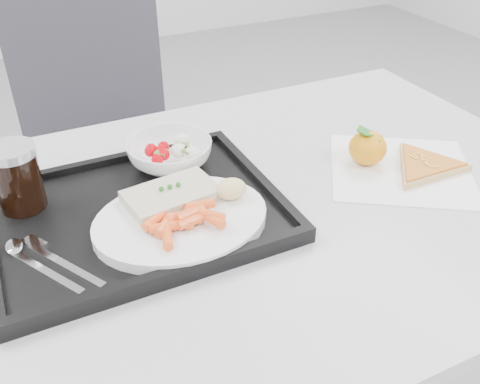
# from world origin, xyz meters

# --- Properties ---
(table) EXTENTS (1.20, 0.80, 0.75)m
(table) POSITION_xyz_m (0.00, 0.30, 0.68)
(table) COLOR silver
(table) RESTS_ON ground
(chair) EXTENTS (0.48, 0.48, 0.93)m
(chair) POSITION_xyz_m (-0.09, 1.03, 0.54)
(chair) COLOR #38373F
(chair) RESTS_ON ground
(tray) EXTENTS (0.45, 0.35, 0.03)m
(tray) POSITION_xyz_m (-0.18, 0.34, 0.76)
(tray) COLOR black
(tray) RESTS_ON table
(dinner_plate) EXTENTS (0.27, 0.27, 0.02)m
(dinner_plate) POSITION_xyz_m (-0.13, 0.27, 0.77)
(dinner_plate) COLOR white
(dinner_plate) RESTS_ON tray
(fish_fillet) EXTENTS (0.15, 0.10, 0.03)m
(fish_fillet) POSITION_xyz_m (-0.12, 0.32, 0.79)
(fish_fillet) COLOR beige
(fish_fillet) RESTS_ON dinner_plate
(bread_roll) EXTENTS (0.06, 0.05, 0.03)m
(bread_roll) POSITION_xyz_m (-0.04, 0.28, 0.80)
(bread_roll) COLOR tan
(bread_roll) RESTS_ON dinner_plate
(salad_bowl) EXTENTS (0.15, 0.15, 0.05)m
(salad_bowl) POSITION_xyz_m (-0.08, 0.45, 0.79)
(salad_bowl) COLOR white
(salad_bowl) RESTS_ON tray
(cola_glass) EXTENTS (0.07, 0.07, 0.11)m
(cola_glass) POSITION_xyz_m (-0.33, 0.43, 0.82)
(cola_glass) COLOR black
(cola_glass) RESTS_ON tray
(cutlery) EXTENTS (0.12, 0.16, 0.01)m
(cutlery) POSITION_xyz_m (-0.33, 0.28, 0.77)
(cutlery) COLOR silver
(cutlery) RESTS_ON tray
(napkin) EXTENTS (0.34, 0.34, 0.00)m
(napkin) POSITION_xyz_m (0.30, 0.27, 0.75)
(napkin) COLOR white
(napkin) RESTS_ON table
(tangerine) EXTENTS (0.08, 0.08, 0.07)m
(tangerine) POSITION_xyz_m (0.26, 0.32, 0.79)
(tangerine) COLOR #FF9700
(tangerine) RESTS_ON napkin
(pizza_slice) EXTENTS (0.25, 0.25, 0.02)m
(pizza_slice) POSITION_xyz_m (0.34, 0.25, 0.76)
(pizza_slice) COLOR tan
(pizza_slice) RESTS_ON napkin
(carrot_pile) EXTENTS (0.12, 0.09, 0.02)m
(carrot_pile) POSITION_xyz_m (-0.13, 0.24, 0.79)
(carrot_pile) COLOR #FF5B21
(carrot_pile) RESTS_ON dinner_plate
(salad_contents) EXTENTS (0.09, 0.08, 0.02)m
(salad_contents) POSITION_xyz_m (-0.08, 0.44, 0.80)
(salad_contents) COLOR #BC000A
(salad_contents) RESTS_ON salad_bowl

